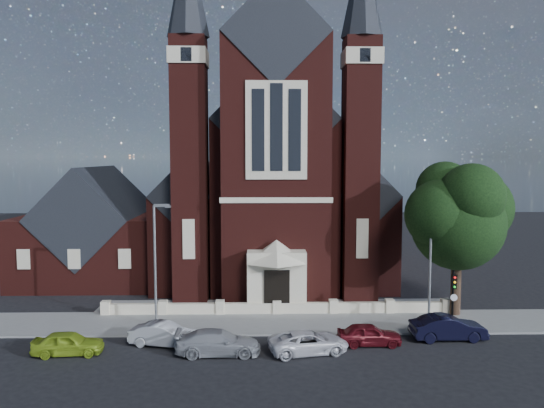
% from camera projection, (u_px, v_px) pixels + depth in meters
% --- Properties ---
extents(ground, '(120.00, 120.00, 0.00)m').
position_uv_depth(ground, '(274.00, 285.00, 45.86)').
color(ground, black).
rests_on(ground, ground).
extents(pavement_strip, '(60.00, 5.00, 0.12)m').
position_uv_depth(pavement_strip, '(278.00, 324.00, 35.41)').
color(pavement_strip, slate).
rests_on(pavement_strip, ground).
extents(forecourt_paving, '(26.00, 3.00, 0.14)m').
position_uv_depth(forecourt_paving, '(276.00, 307.00, 39.39)').
color(forecourt_paving, slate).
rests_on(forecourt_paving, ground).
extents(forecourt_wall, '(24.00, 0.40, 0.90)m').
position_uv_depth(forecourt_wall, '(277.00, 315.00, 37.40)').
color(forecourt_wall, beige).
rests_on(forecourt_wall, ground).
extents(church, '(20.01, 34.90, 29.20)m').
position_uv_depth(church, '(272.00, 186.00, 53.04)').
color(church, '#441612').
rests_on(church, ground).
extents(parish_hall, '(12.00, 12.20, 10.24)m').
position_uv_depth(parish_hall, '(97.00, 235.00, 48.14)').
color(parish_hall, '#441612').
rests_on(parish_hall, ground).
extents(street_tree, '(6.40, 6.60, 10.70)m').
position_uv_depth(street_tree, '(461.00, 218.00, 36.27)').
color(street_tree, black).
rests_on(street_tree, ground).
extents(street_lamp_left, '(1.16, 0.22, 8.09)m').
position_uv_depth(street_lamp_left, '(156.00, 258.00, 34.32)').
color(street_lamp_left, gray).
rests_on(street_lamp_left, ground).
extents(street_lamp_right, '(1.16, 0.22, 8.09)m').
position_uv_depth(street_lamp_right, '(432.00, 256.00, 34.72)').
color(street_lamp_right, gray).
rests_on(street_lamp_right, ground).
extents(traffic_signal, '(0.28, 0.42, 4.00)m').
position_uv_depth(traffic_signal, '(453.00, 293.00, 33.35)').
color(traffic_signal, black).
rests_on(traffic_signal, ground).
extents(car_lime_van, '(4.00, 1.86, 1.32)m').
position_uv_depth(car_lime_van, '(68.00, 343.00, 29.79)').
color(car_lime_van, '#8EB023').
rests_on(car_lime_van, ground).
extents(car_silver_a, '(4.33, 2.34, 1.36)m').
position_uv_depth(car_silver_a, '(165.00, 334.00, 31.21)').
color(car_silver_a, '#B6B9BF').
rests_on(car_silver_a, ground).
extents(car_silver_b, '(4.81, 2.00, 1.39)m').
position_uv_depth(car_silver_b, '(218.00, 342.00, 29.81)').
color(car_silver_b, '#9A9DA2').
rests_on(car_silver_b, ground).
extents(car_white_suv, '(4.89, 3.00, 1.27)m').
position_uv_depth(car_white_suv, '(309.00, 342.00, 30.05)').
color(car_white_suv, white).
rests_on(car_white_suv, ground).
extents(car_dark_red, '(3.80, 1.54, 1.29)m').
position_uv_depth(car_dark_red, '(369.00, 334.00, 31.31)').
color(car_dark_red, '#5C0F17').
rests_on(car_dark_red, ground).
extents(car_navy, '(4.58, 1.74, 1.49)m').
position_uv_depth(car_navy, '(448.00, 328.00, 32.23)').
color(car_navy, black).
rests_on(car_navy, ground).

